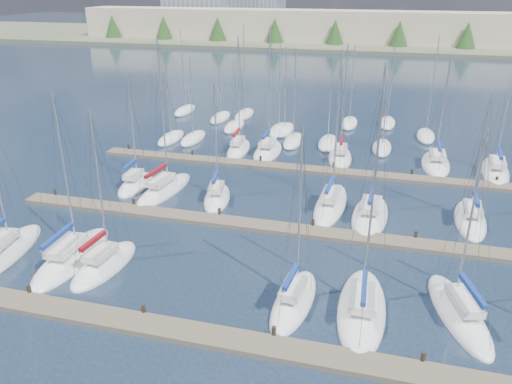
% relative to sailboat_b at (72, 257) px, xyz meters
% --- Properties ---
extents(ground, '(400.00, 400.00, 0.00)m').
position_rel_sailboat_b_xyz_m(ground, '(12.10, 52.40, -0.17)').
color(ground, '#223044').
rests_on(ground, ground).
extents(dock_near, '(44.00, 1.93, 1.10)m').
position_rel_sailboat_b_xyz_m(dock_near, '(12.10, -5.58, -0.02)').
color(dock_near, '#6B5E4C').
rests_on(dock_near, ground).
extents(dock_mid, '(44.00, 1.93, 1.10)m').
position_rel_sailboat_b_xyz_m(dock_mid, '(12.10, 8.42, -0.02)').
color(dock_mid, '#6B5E4C').
rests_on(dock_mid, ground).
extents(dock_far, '(44.00, 1.93, 1.10)m').
position_rel_sailboat_b_xyz_m(dock_far, '(12.10, 22.42, -0.02)').
color(dock_far, '#6B5E4C').
rests_on(dock_far, ground).
extents(sailboat_b, '(3.26, 9.44, 12.77)m').
position_rel_sailboat_b_xyz_m(sailboat_b, '(0.00, 0.00, 0.00)').
color(sailboat_b, white).
rests_on(sailboat_b, ground).
extents(sailboat_i, '(3.54, 9.36, 14.79)m').
position_rel_sailboat_b_xyz_m(sailboat_i, '(1.19, 13.25, 0.02)').
color(sailboat_i, white).
rests_on(sailboat_i, ground).
extents(sailboat_f, '(4.56, 8.76, 12.16)m').
position_rel_sailboat_b_xyz_m(sailboat_f, '(26.39, 0.28, 0.01)').
color(sailboat_f, white).
rests_on(sailboat_f, ground).
extents(sailboat_j, '(3.53, 6.84, 11.31)m').
position_rel_sailboat_b_xyz_m(sailboat_j, '(6.68, 12.77, 0.01)').
color(sailboat_j, white).
rests_on(sailboat_j, ground).
extents(sailboat_m, '(2.80, 8.16, 11.39)m').
position_rel_sailboat_b_xyz_m(sailboat_m, '(28.64, 14.06, 0.00)').
color(sailboat_m, white).
rests_on(sailboat_m, ground).
extents(sailboat_h, '(2.82, 6.48, 11.03)m').
position_rel_sailboat_b_xyz_m(sailboat_h, '(-2.08, 13.78, 0.01)').
color(sailboat_h, white).
rests_on(sailboat_h, ground).
extents(sailboat_p, '(3.33, 8.01, 13.29)m').
position_rel_sailboat_b_xyz_m(sailboat_p, '(16.39, 27.05, 0.01)').
color(sailboat_p, white).
rests_on(sailboat_p, ground).
extents(sailboat_c, '(3.04, 7.11, 11.87)m').
position_rel_sailboat_b_xyz_m(sailboat_c, '(2.83, -0.29, 0.01)').
color(sailboat_c, white).
rests_on(sailboat_c, ground).
extents(sailboat_o, '(2.97, 7.92, 14.73)m').
position_rel_sailboat_b_xyz_m(sailboat_o, '(8.02, 27.04, 0.02)').
color(sailboat_o, white).
rests_on(sailboat_o, ground).
extents(sailboat_l, '(3.34, 9.10, 13.49)m').
position_rel_sailboat_b_xyz_m(sailboat_l, '(20.49, 12.71, 0.00)').
color(sailboat_l, white).
rests_on(sailboat_l, ground).
extents(sailboat_r, '(3.56, 9.48, 14.99)m').
position_rel_sailboat_b_xyz_m(sailboat_r, '(32.57, 26.82, 0.02)').
color(sailboat_r, white).
rests_on(sailboat_r, ground).
extents(sailboat_n, '(2.84, 7.68, 13.70)m').
position_rel_sailboat_b_xyz_m(sailboat_n, '(4.49, 26.87, 0.03)').
color(sailboat_n, white).
rests_on(sailboat_n, ground).
extents(sailboat_q, '(3.02, 8.40, 12.15)m').
position_rel_sailboat_b_xyz_m(sailboat_q, '(26.69, 27.70, -0.00)').
color(sailboat_q, white).
rests_on(sailboat_q, ground).
extents(sailboat_a, '(4.04, 9.30, 12.80)m').
position_rel_sailboat_b_xyz_m(sailboat_a, '(-5.16, -0.64, 0.00)').
color(sailboat_a, white).
rests_on(sailboat_a, ground).
extents(sailboat_k, '(2.97, 9.60, 14.28)m').
position_rel_sailboat_b_xyz_m(sailboat_k, '(16.96, 14.05, 0.01)').
color(sailboat_k, white).
rests_on(sailboat_k, ground).
extents(sailboat_e, '(3.15, 9.14, 14.27)m').
position_rel_sailboat_b_xyz_m(sailboat_e, '(20.71, -0.83, 0.01)').
color(sailboat_e, white).
rests_on(sailboat_e, ground).
extents(sailboat_d, '(2.83, 7.39, 12.08)m').
position_rel_sailboat_b_xyz_m(sailboat_d, '(16.55, -1.09, 0.02)').
color(sailboat_d, white).
rests_on(sailboat_d, ground).
extents(distant_boats, '(36.93, 20.75, 13.30)m').
position_rel_sailboat_b_xyz_m(distant_boats, '(7.75, 36.17, 0.12)').
color(distant_boats, '#9EA0A5').
rests_on(distant_boats, ground).
extents(shoreline, '(400.00, 60.00, 38.00)m').
position_rel_sailboat_b_xyz_m(shoreline, '(-1.19, 142.18, 7.27)').
color(shoreline, '#666B51').
rests_on(shoreline, ground).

